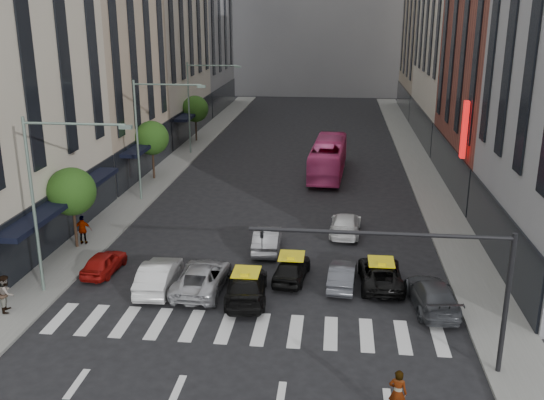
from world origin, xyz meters
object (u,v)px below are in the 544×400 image
(streetlamp_far, at_px, (198,96))
(bus, at_px, (328,158))
(car_red, at_px, (104,262))
(car_white_front, at_px, (159,275))
(pedestrian_far, at_px, (83,230))
(streetlamp_mid, at_px, (149,125))
(taxi_left, at_px, (246,286))
(streetlamp_near, at_px, (49,183))
(taxi_center, at_px, (292,268))
(pedestrian_near, at_px, (6,293))

(streetlamp_far, relative_size, bus, 0.80)
(car_red, bearing_deg, streetlamp_far, -83.47)
(car_white_front, bearing_deg, pedestrian_far, -42.79)
(streetlamp_far, bearing_deg, car_red, -87.59)
(streetlamp_mid, bearing_deg, pedestrian_far, -99.08)
(streetlamp_far, height_order, taxi_left, streetlamp_far)
(streetlamp_near, bearing_deg, streetlamp_far, 90.00)
(car_red, height_order, taxi_left, taxi_left)
(taxi_center, relative_size, pedestrian_far, 2.19)
(streetlamp_far, bearing_deg, car_white_front, -81.09)
(pedestrian_near, bearing_deg, streetlamp_mid, -23.12)
(pedestrian_far, bearing_deg, pedestrian_near, 83.41)
(streetlamp_near, height_order, taxi_center, streetlamp_near)
(bus, distance_m, pedestrian_far, 23.76)
(car_red, bearing_deg, bus, -113.74)
(car_red, xyz_separation_m, pedestrian_far, (-2.75, 3.73, 0.44))
(streetlamp_near, distance_m, pedestrian_far, 8.25)
(streetlamp_mid, height_order, taxi_center, streetlamp_mid)
(car_white_front, bearing_deg, bus, -111.43)
(car_white_front, relative_size, taxi_left, 0.93)
(streetlamp_near, bearing_deg, bus, 62.55)
(car_red, height_order, car_white_front, car_white_front)
(car_white_front, bearing_deg, pedestrian_near, 25.51)
(streetlamp_far, relative_size, car_red, 2.48)
(taxi_left, bearing_deg, pedestrian_far, -34.22)
(taxi_center, height_order, pedestrian_far, pedestrian_far)
(streetlamp_mid, relative_size, taxi_left, 1.80)
(taxi_left, bearing_deg, pedestrian_near, 8.40)
(bus, bearing_deg, streetlamp_mid, 38.39)
(pedestrian_near, relative_size, pedestrian_far, 1.00)
(pedestrian_far, bearing_deg, streetlamp_far, -99.55)
(streetlamp_far, relative_size, pedestrian_near, 4.91)
(streetlamp_mid, xyz_separation_m, pedestrian_far, (-1.52, -9.50, -4.84))
(streetlamp_far, xyz_separation_m, taxi_center, (11.62, -29.01, -5.22))
(streetlamp_near, height_order, streetlamp_mid, same)
(taxi_left, distance_m, pedestrian_far, 12.61)
(taxi_left, xyz_separation_m, pedestrian_far, (-11.07, 6.04, 0.34))
(car_white_front, bearing_deg, car_red, -27.15)
(taxi_left, bearing_deg, bus, -103.76)
(streetlamp_far, distance_m, pedestrian_far, 26.00)
(car_white_front, xyz_separation_m, bus, (8.26, 24.11, 0.80))
(car_white_front, xyz_separation_m, taxi_center, (6.78, 1.88, -0.08))
(car_red, relative_size, pedestrian_far, 1.99)
(taxi_left, bearing_deg, streetlamp_near, -2.84)
(taxi_center, distance_m, pedestrian_far, 13.61)
(streetlamp_far, xyz_separation_m, taxi_left, (9.55, -31.54, -5.18))
(car_red, relative_size, pedestrian_near, 1.98)
(streetlamp_near, distance_m, bus, 28.75)
(streetlamp_near, distance_m, taxi_center, 13.09)
(streetlamp_mid, bearing_deg, streetlamp_near, -90.00)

